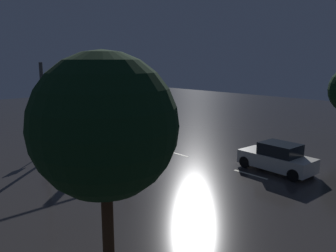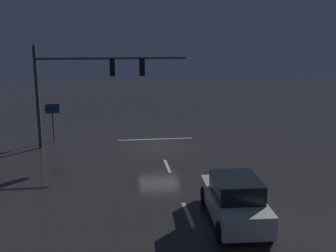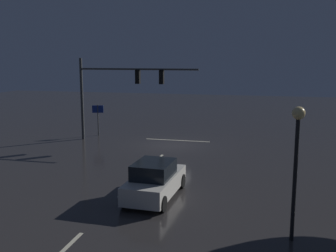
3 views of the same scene
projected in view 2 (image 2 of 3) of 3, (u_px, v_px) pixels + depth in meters
ground_plane at (159, 146)px, 24.99m from camera, size 80.00×80.00×0.00m
traffic_signal_assembly at (88, 77)px, 24.10m from camera, size 9.16×0.47×6.26m
lane_dash_far at (167, 166)px, 21.12m from camera, size 0.16×2.20×0.01m
lane_dash_mid at (188, 214)px, 15.32m from camera, size 0.16×2.20×0.01m
stop_bar at (156, 139)px, 26.73m from camera, size 5.00×0.16×0.01m
car_approaching at (235, 200)px, 14.69m from camera, size 2.10×4.44×1.70m
route_sign at (53, 114)px, 25.86m from camera, size 0.88×0.30×2.52m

